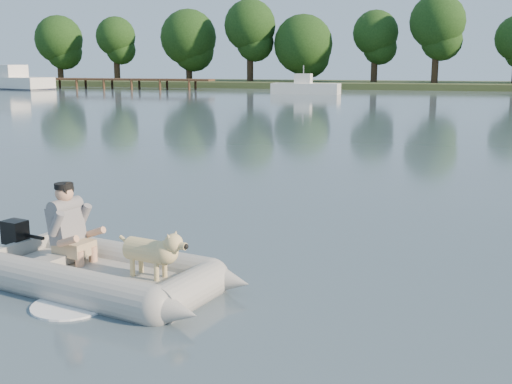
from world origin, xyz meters
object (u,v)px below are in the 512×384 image
(dock, at_px, (126,84))
(motorboat, at_px, (306,81))
(cabin_cruiser, at_px, (14,77))
(man, at_px, (67,222))
(dinghy, at_px, (105,243))
(dog, at_px, (148,255))

(dock, distance_m, motorboat, 19.72)
(dock, distance_m, cabin_cruiser, 11.15)
(man, height_order, cabin_cruiser, cabin_cruiser)
(man, bearing_deg, motorboat, 110.90)
(dock, xyz_separation_m, dinghy, (25.29, -52.32, 0.05))
(dog, xyz_separation_m, cabin_cruiser, (-36.64, 49.46, 0.69))
(man, height_order, motorboat, motorboat)
(man, xyz_separation_m, dog, (1.27, -0.32, -0.25))
(dinghy, height_order, man, man)
(dock, distance_m, dog, 58.48)
(man, relative_size, dog, 1.16)
(dock, height_order, motorboat, motorboat)
(dinghy, distance_m, motorboat, 47.80)
(dinghy, relative_size, motorboat, 0.79)
(man, xyz_separation_m, motorboat, (-5.56, 47.18, 0.38))
(dinghy, relative_size, man, 4.44)
(cabin_cruiser, bearing_deg, dog, -36.05)
(dinghy, height_order, motorboat, motorboat)
(dock, relative_size, dog, 19.85)
(cabin_cruiser, bearing_deg, motorboat, 13.67)
(dinghy, xyz_separation_m, dog, (0.62, -0.11, -0.07))
(dog, distance_m, cabin_cruiser, 61.56)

